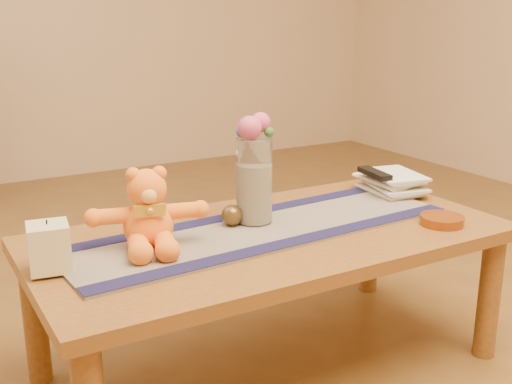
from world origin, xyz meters
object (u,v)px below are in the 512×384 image
teddy_bear (148,209)px  amber_dish (442,220)px  glass_vase (254,181)px  book_bottom (372,193)px  tv_remote (375,173)px  pillar_candle (49,247)px  bronze_ball (232,215)px

teddy_bear → amber_dish: size_ratio=2.35×
glass_vase → book_bottom: 0.53m
glass_vase → tv_remote: (0.51, 0.05, -0.05)m
tv_remote → amber_dish: bearing=-84.5°
teddy_bear → glass_vase: (0.35, 0.03, 0.02)m
tv_remote → pillar_candle: bearing=-165.5°
amber_dish → teddy_bear: bearing=162.8°
teddy_bear → pillar_candle: 0.28m
bronze_ball → tv_remote: (0.59, 0.04, 0.05)m
bronze_ball → amber_dish: (0.57, -0.30, -0.03)m
glass_vase → tv_remote: 0.52m
pillar_candle → amber_dish: (1.12, -0.23, -0.05)m
tv_remote → amber_dish: 0.35m
pillar_candle → teddy_bear: bearing=7.1°
teddy_bear → amber_dish: teddy_bear is taller
glass_vase → amber_dish: 0.59m
tv_remote → amber_dish: (-0.02, -0.34, -0.07)m
teddy_bear → glass_vase: 0.35m
tv_remote → amber_dish: tv_remote is taller
teddy_bear → tv_remote: bearing=20.1°
teddy_bear → tv_remote: teddy_bear is taller
tv_remote → book_bottom: bearing=90.0°
pillar_candle → bronze_ball: pillar_candle is taller
teddy_bear → bronze_ball: 0.29m
amber_dish → glass_vase: bearing=149.4°
book_bottom → amber_dish: size_ratio=1.68×
pillar_candle → book_bottom: 1.15m
glass_vase → teddy_bear: bearing=-174.8°
glass_vase → tv_remote: glass_vase is taller
amber_dish → tv_remote: bearing=86.8°
pillar_candle → book_bottom: pillar_candle is taller
pillar_candle → book_bottom: bearing=6.2°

